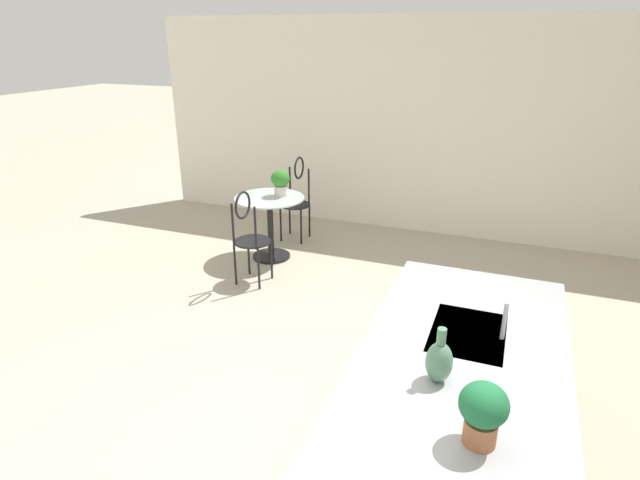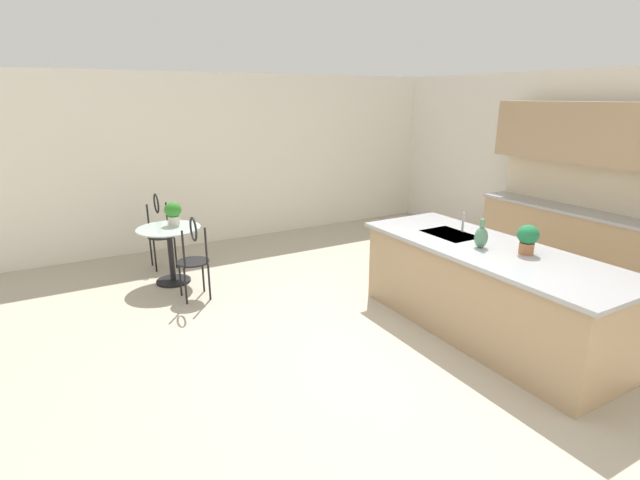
{
  "view_description": "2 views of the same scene",
  "coord_description": "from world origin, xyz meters",
  "px_view_note": "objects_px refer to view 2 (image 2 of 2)",
  "views": [
    {
      "loc": [
        2.39,
        0.98,
        2.48
      ],
      "look_at": [
        -0.97,
        -0.32,
        1.04
      ],
      "focal_mm": 29.21,
      "sensor_mm": 36.0,
      "label": 1
    },
    {
      "loc": [
        3.34,
        -2.81,
        2.35
      ],
      "look_at": [
        -1.06,
        -0.31,
        0.81
      ],
      "focal_mm": 26.75,
      "sensor_mm": 36.0,
      "label": 2
    }
  ],
  "objects_px": {
    "chair_near_window": "(160,227)",
    "potted_plant_on_table": "(173,212)",
    "vase_on_counter": "(481,237)",
    "potted_plant_counter_near": "(528,237)",
    "chair_by_island": "(194,254)",
    "bistro_table": "(171,250)"
  },
  "relations": [
    {
      "from": "chair_near_window",
      "to": "potted_plant_on_table",
      "type": "distance_m",
      "value": 0.7
    },
    {
      "from": "chair_near_window",
      "to": "vase_on_counter",
      "type": "distance_m",
      "value": 4.35
    },
    {
      "from": "potted_plant_on_table",
      "to": "potted_plant_counter_near",
      "type": "bearing_deg",
      "value": 36.32
    },
    {
      "from": "chair_by_island",
      "to": "bistro_table",
      "type": "bearing_deg",
      "value": -170.92
    },
    {
      "from": "chair_by_island",
      "to": "potted_plant_on_table",
      "type": "bearing_deg",
      "value": -178.8
    },
    {
      "from": "potted_plant_on_table",
      "to": "potted_plant_counter_near",
      "type": "height_order",
      "value": "potted_plant_counter_near"
    },
    {
      "from": "chair_by_island",
      "to": "potted_plant_on_table",
      "type": "distance_m",
      "value": 0.88
    },
    {
      "from": "chair_by_island",
      "to": "potted_plant_counter_near",
      "type": "xyz_separation_m",
      "value": [
        2.58,
        2.47,
        0.51
      ]
    },
    {
      "from": "potted_plant_counter_near",
      "to": "vase_on_counter",
      "type": "height_order",
      "value": "vase_on_counter"
    },
    {
      "from": "chair_near_window",
      "to": "vase_on_counter",
      "type": "xyz_separation_m",
      "value": [
        3.64,
        2.33,
        0.46
      ]
    },
    {
      "from": "chair_near_window",
      "to": "chair_by_island",
      "type": "bearing_deg",
      "value": 3.5
    },
    {
      "from": "chair_by_island",
      "to": "potted_plant_counter_near",
      "type": "bearing_deg",
      "value": 43.8
    },
    {
      "from": "bistro_table",
      "to": "potted_plant_counter_near",
      "type": "xyz_separation_m",
      "value": [
        3.29,
        2.59,
        0.63
      ]
    },
    {
      "from": "chair_near_window",
      "to": "bistro_table",
      "type": "bearing_deg",
      "value": -2.12
    },
    {
      "from": "chair_by_island",
      "to": "vase_on_counter",
      "type": "height_order",
      "value": "vase_on_counter"
    },
    {
      "from": "chair_near_window",
      "to": "vase_on_counter",
      "type": "bearing_deg",
      "value": 32.64
    },
    {
      "from": "chair_near_window",
      "to": "chair_by_island",
      "type": "xyz_separation_m",
      "value": [
        1.42,
        0.09,
        0.0
      ]
    },
    {
      "from": "bistro_table",
      "to": "potted_plant_on_table",
      "type": "height_order",
      "value": "potted_plant_on_table"
    },
    {
      "from": "potted_plant_on_table",
      "to": "potted_plant_counter_near",
      "type": "xyz_separation_m",
      "value": [
        3.39,
        2.49,
        0.17
      ]
    },
    {
      "from": "bistro_table",
      "to": "potted_plant_on_table",
      "type": "bearing_deg",
      "value": 136.66
    },
    {
      "from": "vase_on_counter",
      "to": "chair_by_island",
      "type": "bearing_deg",
      "value": -134.76
    },
    {
      "from": "bistro_table",
      "to": "vase_on_counter",
      "type": "height_order",
      "value": "vase_on_counter"
    }
  ]
}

